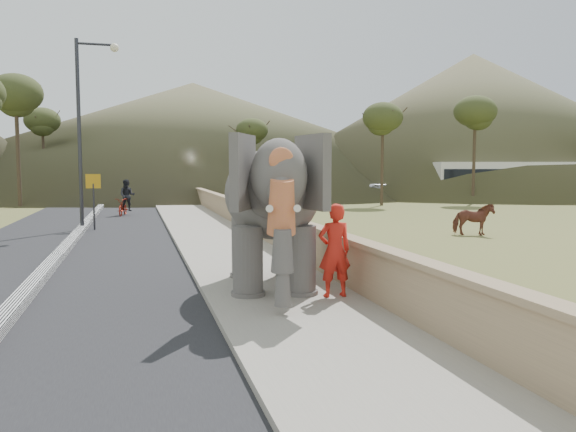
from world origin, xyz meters
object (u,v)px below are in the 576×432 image
object	(u,v)px
lamppost	(87,115)
cow	(473,219)
elephant_and_man	(272,214)
motorcyclist	(125,202)

from	to	relation	value
lamppost	cow	xyz separation A→B (m)	(14.76, -5.82, -4.23)
cow	elephant_and_man	xyz separation A→B (m)	(-10.05, -7.70, 1.04)
lamppost	elephant_and_man	world-z (taller)	lamppost
cow	motorcyclist	world-z (taller)	motorcyclist
elephant_and_man	lamppost	bearing A→B (deg)	109.20
lamppost	cow	distance (m)	16.42
elephant_and_man	motorcyclist	distance (m)	20.93
cow	motorcyclist	size ratio (longest dim) A/B	0.75
lamppost	elephant_and_man	bearing A→B (deg)	-70.80
elephant_and_man	motorcyclist	xyz separation A→B (m)	(-3.38, 20.64, -0.90)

